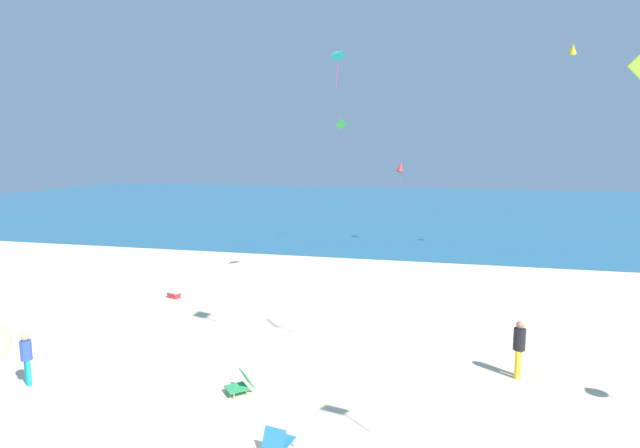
% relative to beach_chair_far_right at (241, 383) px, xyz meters
% --- Properties ---
extents(ground_plane, '(120.00, 120.00, 0.00)m').
position_rel_beach_chair_far_right_xyz_m(ground_plane, '(1.00, 6.37, -0.26)').
color(ground_plane, beige).
extents(ocean_water, '(120.00, 60.00, 0.05)m').
position_rel_beach_chair_far_right_xyz_m(ocean_water, '(1.00, 47.51, -0.23)').
color(ocean_water, '#236084').
rests_on(ocean_water, ground_plane).
extents(beach_chair_far_right, '(0.87, 0.86, 0.58)m').
position_rel_beach_chair_far_right_xyz_m(beach_chair_far_right, '(0.00, 0.00, 0.00)').
color(beach_chair_far_right, '#2D9956').
rests_on(beach_chair_far_right, ground_plane).
extents(beach_chair_mid_beach, '(0.63, 0.74, 0.57)m').
position_rel_beach_chair_far_right_xyz_m(beach_chair_mid_beach, '(1.78, -2.30, -0.01)').
color(beach_chair_mid_beach, '#2370B2').
rests_on(beach_chair_mid_beach, ground_plane).
extents(cooler_box, '(0.64, 0.49, 0.27)m').
position_rel_beach_chair_far_right_xyz_m(cooler_box, '(-6.29, 7.56, -0.12)').
color(cooler_box, red).
rests_on(cooler_box, ground_plane).
extents(person_0, '(0.43, 0.43, 1.68)m').
position_rel_beach_chair_far_right_xyz_m(person_0, '(7.40, 2.70, 0.71)').
color(person_0, yellow).
rests_on(person_0, ground_plane).
extents(person_1, '(0.41, 0.41, 1.48)m').
position_rel_beach_chair_far_right_xyz_m(person_1, '(-5.95, -0.95, 0.60)').
color(person_1, '#19ADB2').
rests_on(person_1, ground_plane).
extents(kite_teal, '(0.77, 0.84, 1.56)m').
position_rel_beach_chair_far_right_xyz_m(kite_teal, '(0.54, 9.85, 10.29)').
color(kite_teal, '#1EADAD').
extents(kite_green, '(0.75, 0.23, 1.31)m').
position_rel_beach_chair_far_right_xyz_m(kite_green, '(-1.39, 21.12, 7.91)').
color(kite_green, green).
extents(kite_red, '(0.80, 0.81, 1.23)m').
position_rel_beach_chair_far_right_xyz_m(kite_red, '(2.42, 22.81, 5.11)').
color(kite_red, red).
extents(kite_yellow, '(0.52, 0.71, 1.05)m').
position_rel_beach_chair_far_right_xyz_m(kite_yellow, '(11.89, 19.03, 11.76)').
color(kite_yellow, yellow).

